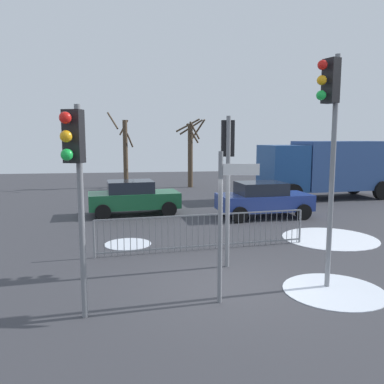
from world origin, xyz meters
The scene contains 14 objects.
ground_plane centered at (0.00, 0.00, 0.00)m, with size 60.00×60.00×0.00m, color #38383D.
traffic_light_rear_right centered at (0.32, 1.52, 2.80)m, with size 0.35×0.57×3.82m.
traffic_light_foreground_left centered at (2.05, -0.36, 3.65)m, with size 0.55×0.37×5.00m.
traffic_light_foreground_right centered at (-3.02, -1.22, 2.83)m, with size 0.38×0.54×3.86m.
direction_sign_post centered at (-0.31, -0.80, 1.70)m, with size 0.78×0.19×3.03m.
pedestrian_guard_railing centered at (-0.02, 2.97, 0.55)m, with size 6.31×0.77×1.07m.
car_blue_near centered at (3.25, 7.39, 0.77)m, with size 3.91×2.15×1.47m.
car_green_far centered at (-2.08, 8.74, 0.77)m, with size 3.96×2.28×1.47m.
delivery_truck centered at (8.33, 11.95, 1.74)m, with size 7.25×3.31×3.10m.
bare_tree_centre centered at (1.73, 17.95, 2.45)m, with size 1.87×1.63×4.59m.
bare_tree_right centered at (-2.59, 18.55, 2.40)m, with size 1.72×1.64×4.97m.
snow_patch_kerb centered at (-2.26, 3.92, 0.01)m, with size 1.45×1.45×0.01m, color silver.
snow_patch_island centered at (4.31, 3.68, 0.01)m, with size 3.06×3.06×0.01m, color white.
snow_patch_verge centered at (2.21, -0.58, 0.01)m, with size 2.18×2.18×0.01m, color silver.
Camera 1 is at (-2.02, -8.26, 3.29)m, focal length 37.15 mm.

